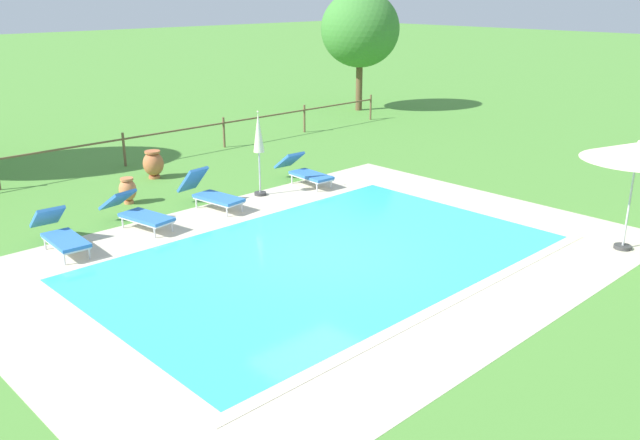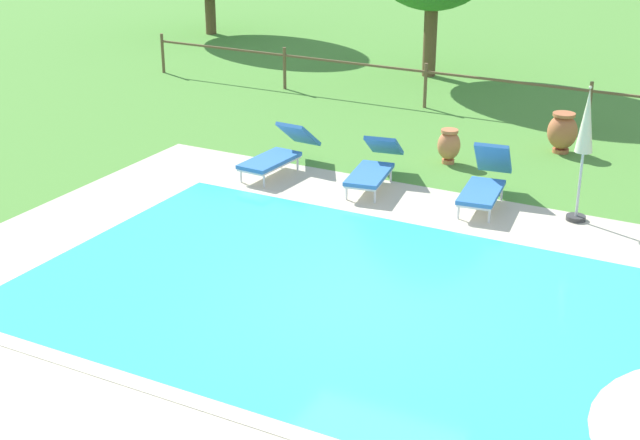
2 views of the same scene
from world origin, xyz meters
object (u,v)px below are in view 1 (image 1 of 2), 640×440
at_px(sun_lounger_north_near_steps, 211,193).
at_px(sun_lounger_north_far, 60,234).
at_px(sun_lounger_north_mid, 305,171).
at_px(sun_lounger_north_end, 138,212).
at_px(terracotta_urn_near_fence, 128,190).
at_px(tree_west_mid, 360,29).
at_px(patio_umbrella_open_foreground, 638,152).
at_px(patio_umbrella_closed_row_mid_west, 259,139).
at_px(terracotta_urn_by_tree, 153,164).

bearing_deg(sun_lounger_north_near_steps, sun_lounger_north_far, -176.83).
relative_size(sun_lounger_north_mid, sun_lounger_north_end, 0.97).
distance_m(terracotta_urn_near_fence, tree_west_mid, 15.92).
xyz_separation_m(sun_lounger_north_end, terracotta_urn_near_fence, (0.74, 1.83, -0.00)).
relative_size(sun_lounger_north_near_steps, sun_lounger_north_end, 0.93).
relative_size(patio_umbrella_open_foreground, patio_umbrella_closed_row_mid_west, 1.03).
xyz_separation_m(sun_lounger_north_near_steps, sun_lounger_north_mid, (3.17, -0.01, -0.02)).
relative_size(patio_umbrella_closed_row_mid_west, terracotta_urn_near_fence, 3.33).
bearing_deg(sun_lounger_north_mid, patio_umbrella_open_foreground, -79.98).
xyz_separation_m(sun_lounger_north_near_steps, tree_west_mid, (13.26, 7.32, 3.16)).
xyz_separation_m(terracotta_urn_near_fence, terracotta_urn_by_tree, (1.75, 1.70, 0.07)).
xyz_separation_m(sun_lounger_north_mid, patio_umbrella_closed_row_mid_west, (-1.59, 0.02, 1.16)).
bearing_deg(patio_umbrella_closed_row_mid_west, sun_lounger_north_near_steps, -179.48).
xyz_separation_m(sun_lounger_north_end, tree_west_mid, (15.32, 7.38, 3.19)).
xyz_separation_m(sun_lounger_north_near_steps, terracotta_urn_near_fence, (-1.32, 1.78, -0.02)).
distance_m(patio_umbrella_open_foreground, terracotta_urn_near_fence, 11.89).
bearing_deg(tree_west_mid, sun_lounger_north_far, -156.34).
bearing_deg(sun_lounger_north_end, patio_umbrella_closed_row_mid_west, 1.08).
relative_size(patio_umbrella_open_foreground, terracotta_urn_by_tree, 2.87).
bearing_deg(patio_umbrella_closed_row_mid_west, sun_lounger_north_end, -178.92).
distance_m(sun_lounger_north_far, terracotta_urn_near_fence, 3.31).
relative_size(sun_lounger_north_near_steps, patio_umbrella_open_foreground, 0.83).
distance_m(sun_lounger_north_near_steps, terracotta_urn_by_tree, 3.51).
distance_m(sun_lounger_north_end, patio_umbrella_closed_row_mid_west, 3.82).
xyz_separation_m(sun_lounger_north_mid, sun_lounger_north_end, (-5.23, -0.04, -0.00)).
distance_m(sun_lounger_north_far, sun_lounger_north_end, 1.90).
relative_size(sun_lounger_north_end, terracotta_urn_by_tree, 2.57).
bearing_deg(patio_umbrella_open_foreground, sun_lounger_north_near_steps, 119.09).
relative_size(sun_lounger_north_far, tree_west_mid, 0.39).
xyz_separation_m(sun_lounger_north_end, patio_umbrella_closed_row_mid_west, (3.64, 0.07, 1.16)).
relative_size(terracotta_urn_by_tree, tree_west_mid, 0.16).
height_order(sun_lounger_north_far, patio_umbrella_closed_row_mid_west, patio_umbrella_closed_row_mid_west).
height_order(sun_lounger_north_far, sun_lounger_north_end, sun_lounger_north_far).
height_order(sun_lounger_north_mid, patio_umbrella_open_foreground, patio_umbrella_open_foreground).
height_order(sun_lounger_north_end, tree_west_mid, tree_west_mid).
xyz_separation_m(sun_lounger_north_mid, terracotta_urn_near_fence, (-4.50, 1.79, -0.00)).
distance_m(patio_umbrella_open_foreground, terracotta_urn_by_tree, 12.68).
distance_m(sun_lounger_north_end, patio_umbrella_open_foreground, 10.81).
relative_size(sun_lounger_north_mid, terracotta_urn_by_tree, 2.51).
distance_m(terracotta_urn_near_fence, terracotta_urn_by_tree, 2.44).
xyz_separation_m(sun_lounger_north_far, terracotta_urn_near_fence, (2.63, 2.00, -0.01)).
distance_m(patio_umbrella_closed_row_mid_west, terracotta_urn_near_fence, 3.59).
bearing_deg(sun_lounger_north_near_steps, sun_lounger_north_mid, -0.18).
height_order(sun_lounger_north_mid, patio_umbrella_closed_row_mid_west, patio_umbrella_closed_row_mid_west).
xyz_separation_m(patio_umbrella_open_foreground, tree_west_mid, (8.61, 15.68, 1.45)).
bearing_deg(patio_umbrella_closed_row_mid_west, patio_umbrella_open_foreground, -69.86).
xyz_separation_m(sun_lounger_north_near_steps, terracotta_urn_by_tree, (0.43, 3.48, 0.04)).
height_order(sun_lounger_north_far, terracotta_urn_by_tree, sun_lounger_north_far).
bearing_deg(terracotta_urn_by_tree, patio_umbrella_closed_row_mid_west, -71.61).
bearing_deg(sun_lounger_north_far, patio_umbrella_closed_row_mid_west, 2.41).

